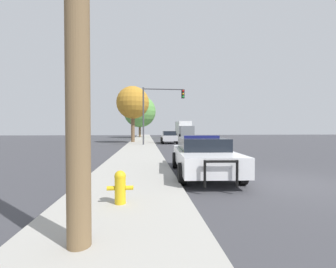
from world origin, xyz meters
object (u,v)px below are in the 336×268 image
object	(u,v)px
police_car	(202,155)
fire_hydrant	(120,186)
box_truck	(184,129)
tree_sidewalk_far	(140,111)
car_background_midblock	(169,137)
traffic_light	(159,104)
tree_sidewalk_mid	(133,103)

from	to	relation	value
police_car	fire_hydrant	bearing A→B (deg)	55.94
box_truck	tree_sidewalk_far	world-z (taller)	tree_sidewalk_far
car_background_midblock	box_truck	world-z (taller)	box_truck
police_car	box_truck	bearing A→B (deg)	-94.61
box_truck	traffic_light	bearing A→B (deg)	72.39
traffic_light	tree_sidewalk_mid	distance (m)	5.67
police_car	car_background_midblock	size ratio (longest dim) A/B	1.29
fire_hydrant	tree_sidewalk_far	distance (m)	39.13
police_car	car_background_midblock	bearing A→B (deg)	-88.11
police_car	box_truck	world-z (taller)	box_truck
fire_hydrant	traffic_light	xyz separation A→B (m)	(1.93, 18.01, 3.71)
tree_sidewalk_mid	tree_sidewalk_far	distance (m)	16.06
box_truck	tree_sidewalk_far	distance (m)	9.41
traffic_light	car_background_midblock	world-z (taller)	traffic_light
police_car	tree_sidewalk_far	size ratio (longest dim) A/B	0.64
tree_sidewalk_far	car_background_midblock	bearing A→B (deg)	-77.24
car_background_midblock	tree_sidewalk_far	distance (m)	18.17
tree_sidewalk_mid	box_truck	bearing A→B (deg)	56.05
police_car	tree_sidewalk_mid	distance (m)	20.12
traffic_light	tree_sidewalk_far	distance (m)	21.02
car_background_midblock	box_truck	distance (m)	14.34
fire_hydrant	car_background_midblock	size ratio (longest dim) A/B	0.18
fire_hydrant	tree_sidewalk_far	bearing A→B (deg)	90.85
tree_sidewalk_far	tree_sidewalk_mid	bearing A→B (deg)	-91.53
car_background_midblock	tree_sidewalk_mid	size ratio (longest dim) A/B	0.59
traffic_light	tree_sidewalk_far	bearing A→B (deg)	96.86
police_car	fire_hydrant	world-z (taller)	police_car
fire_hydrant	box_truck	xyz separation A→B (m)	(7.44, 35.36, 1.13)
car_background_midblock	tree_sidewalk_far	world-z (taller)	tree_sidewalk_far
fire_hydrant	traffic_light	bearing A→B (deg)	83.88
police_car	box_truck	xyz separation A→B (m)	(4.74, 31.89, 0.88)
box_truck	tree_sidewalk_far	xyz separation A→B (m)	(-8.02, 3.50, 3.45)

